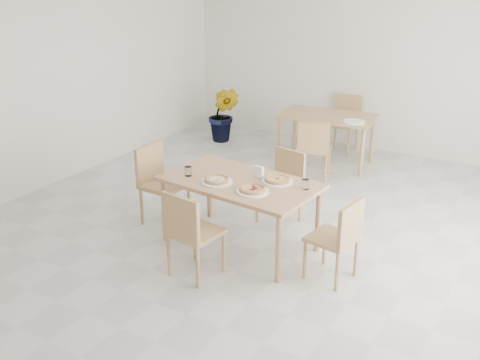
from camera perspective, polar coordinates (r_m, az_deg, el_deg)
The scene contains 21 objects.
main_table at distance 5.78m, azimuth 0.00°, elevation -0.77°, with size 1.66×1.04×0.75m.
chair_south at distance 5.29m, azimuth -5.15°, elevation -5.01°, with size 0.48×0.48×0.88m.
chair_north at distance 6.47m, azimuth 4.46°, elevation -0.10°, with size 0.49×0.49×0.84m.
chair_west at distance 6.48m, azimuth -8.29°, elevation 0.17°, with size 0.46×0.46×0.91m.
chair_east at distance 5.32m, azimuth 10.08°, elevation -5.50°, with size 0.47×0.47×0.83m.
plate_margherita at distance 5.72m, azimuth 3.81°, elevation -0.14°, with size 0.31×0.31×0.02m, color white.
plate_mushroom at distance 5.70m, azimuth -2.36°, elevation -0.18°, with size 0.33×0.33×0.02m, color white.
plate_pepperoni at distance 5.47m, azimuth 1.26°, elevation -1.15°, with size 0.32×0.32×0.02m, color white.
pizza_margherita at distance 5.71m, azimuth 3.82°, elevation 0.07°, with size 0.32×0.32×0.03m.
pizza_mushroom at distance 5.69m, azimuth -2.37°, elevation 0.04°, with size 0.33×0.33×0.03m.
pizza_pepperoni at distance 5.46m, azimuth 1.26°, elevation -0.92°, with size 0.32×0.32×0.03m.
tumbler_a at distance 5.56m, azimuth 6.63°, elevation -0.43°, with size 0.08×0.08×0.10m, color white.
tumbler_b at distance 5.89m, azimuth -5.28°, elevation 0.89°, with size 0.07×0.07×0.10m, color white.
napkin_holder at distance 5.81m, azimuth 1.91°, elevation 0.79°, with size 0.11×0.06×0.13m.
fork_a at distance 5.87m, azimuth -6.73°, elevation 0.26°, with size 0.01×0.17×0.01m, color silver.
fork_b at distance 5.62m, azimuth 6.89°, elevation -0.74°, with size 0.02×0.19×0.01m, color silver.
second_table at distance 8.35m, azimuth 8.87°, elevation 5.94°, with size 1.44×0.92×0.75m.
chair_back_s at distance 7.70m, azimuth 7.55°, elevation 3.43°, with size 0.52×0.52×0.85m.
chair_back_n at distance 9.09m, azimuth 10.60°, elevation 6.15°, with size 0.44×0.44×0.87m.
plate_empty at distance 7.99m, azimuth 11.52°, elevation 5.81°, with size 0.30×0.30×0.02m, color white.
potted_plant at distance 9.37m, azimuth -1.67°, elevation 6.69°, with size 0.51×0.41×0.93m, color #2E621D.
Camera 1 is at (2.87, -5.01, 2.87)m, focal length 42.00 mm.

